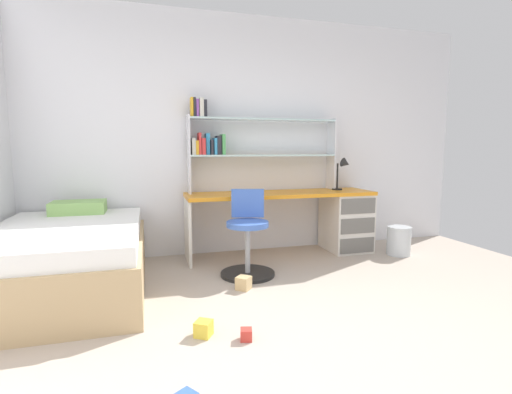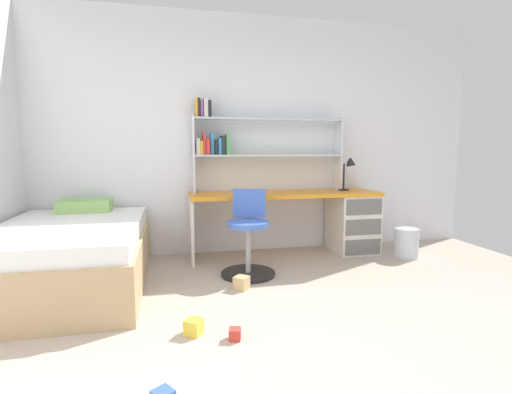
# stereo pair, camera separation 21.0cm
# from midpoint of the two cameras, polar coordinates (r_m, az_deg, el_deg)

# --- Properties ---
(ground_plane) EXTENTS (5.71, 6.08, 0.02)m
(ground_plane) POSITION_cam_midpoint_polar(r_m,az_deg,el_deg) (2.38, 14.38, -23.62)
(ground_plane) COLOR #B2A393
(room_shell) EXTENTS (5.71, 6.08, 2.71)m
(room_shell) POSITION_cam_midpoint_polar(r_m,az_deg,el_deg) (3.08, -17.78, 9.68)
(room_shell) COLOR silver
(room_shell) RESTS_ON ground_plane
(desk) EXTENTS (2.13, 0.56, 0.72)m
(desk) POSITION_cam_midpoint_polar(r_m,az_deg,el_deg) (4.55, 12.70, -2.99)
(desk) COLOR orange
(desk) RESTS_ON ground_plane
(bookshelf_hutch) EXTENTS (1.72, 0.22, 1.03)m
(bookshelf_hutch) POSITION_cam_midpoint_polar(r_m,az_deg,el_deg) (4.32, -0.06, 8.52)
(bookshelf_hutch) COLOR silver
(bookshelf_hutch) RESTS_ON desk
(desk_lamp) EXTENTS (0.20, 0.17, 0.38)m
(desk_lamp) POSITION_cam_midpoint_polar(r_m,az_deg,el_deg) (4.61, 15.21, 4.08)
(desk_lamp) COLOR black
(desk_lamp) RESTS_ON desk
(swivel_chair) EXTENTS (0.52, 0.52, 0.81)m
(swivel_chair) POSITION_cam_midpoint_polar(r_m,az_deg,el_deg) (3.67, 0.49, -6.63)
(swivel_chair) COLOR black
(swivel_chair) RESTS_ON ground_plane
(bed_platform) EXTENTS (1.22, 1.82, 0.69)m
(bed_platform) POSITION_cam_midpoint_polar(r_m,az_deg,el_deg) (3.64, -24.49, -8.05)
(bed_platform) COLOR tan
(bed_platform) RESTS_ON ground_plane
(waste_bin) EXTENTS (0.26, 0.26, 0.33)m
(waste_bin) POSITION_cam_midpoint_polar(r_m,az_deg,el_deg) (4.64, 22.80, -6.35)
(waste_bin) COLOR silver
(waste_bin) RESTS_ON ground_plane
(toy_block_yellow_0) EXTENTS (0.14, 0.14, 0.10)m
(toy_block_yellow_0) POSITION_cam_midpoint_polar(r_m,az_deg,el_deg) (2.64, -6.95, -18.77)
(toy_block_yellow_0) COLOR gold
(toy_block_yellow_0) RESTS_ON ground_plane
(toy_block_natural_1) EXTENTS (0.16, 0.16, 0.11)m
(toy_block_natural_1) POSITION_cam_midpoint_polar(r_m,az_deg,el_deg) (3.37, -0.35, -12.72)
(toy_block_natural_1) COLOR tan
(toy_block_natural_1) RESTS_ON ground_plane
(toy_block_red_2) EXTENTS (0.09, 0.09, 0.07)m
(toy_block_red_2) POSITION_cam_midpoint_polar(r_m,az_deg,el_deg) (2.56, -0.68, -19.87)
(toy_block_red_2) COLOR red
(toy_block_red_2) RESTS_ON ground_plane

